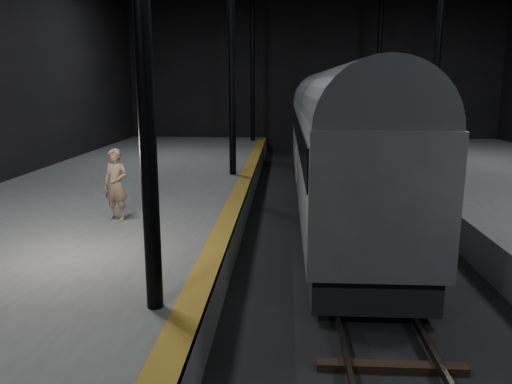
{
  "coord_description": "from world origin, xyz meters",
  "views": [
    {
      "loc": [
        -1.75,
        -11.33,
        4.5
      ],
      "look_at": [
        -2.42,
        0.16,
        2.0
      ],
      "focal_mm": 35.0,
      "sensor_mm": 36.0,
      "label": 1
    }
  ],
  "objects": [
    {
      "name": "tactile_strip",
      "position": [
        -3.25,
        0.0,
        1.0
      ],
      "size": [
        0.5,
        43.8,
        0.01
      ],
      "primitive_type": "cube",
      "color": "brown",
      "rests_on": "platform_left"
    },
    {
      "name": "train",
      "position": [
        -0.0,
        6.39,
        2.73
      ],
      "size": [
        2.75,
        18.33,
        4.9
      ],
      "color": "#95989D",
      "rests_on": "ground"
    },
    {
      "name": "woman",
      "position": [
        -6.14,
        1.16,
        1.94
      ],
      "size": [
        0.78,
        0.61,
        1.87
      ],
      "primitive_type": "imported",
      "rotation": [
        0.0,
        0.0,
        -0.26
      ],
      "color": "#95745B",
      "rests_on": "platform_left"
    },
    {
      "name": "ground",
      "position": [
        0.0,
        0.0,
        0.0
      ],
      "size": [
        44.0,
        44.0,
        0.0
      ],
      "primitive_type": "plane",
      "color": "black",
      "rests_on": "ground"
    },
    {
      "name": "platform_left",
      "position": [
        -7.5,
        0.0,
        0.5
      ],
      "size": [
        9.0,
        43.8,
        1.0
      ],
      "primitive_type": "cube",
      "color": "#51514F",
      "rests_on": "ground"
    },
    {
      "name": "track",
      "position": [
        0.0,
        0.0,
        0.07
      ],
      "size": [
        2.4,
        43.0,
        0.24
      ],
      "color": "#3F3328",
      "rests_on": "ground"
    }
  ]
}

